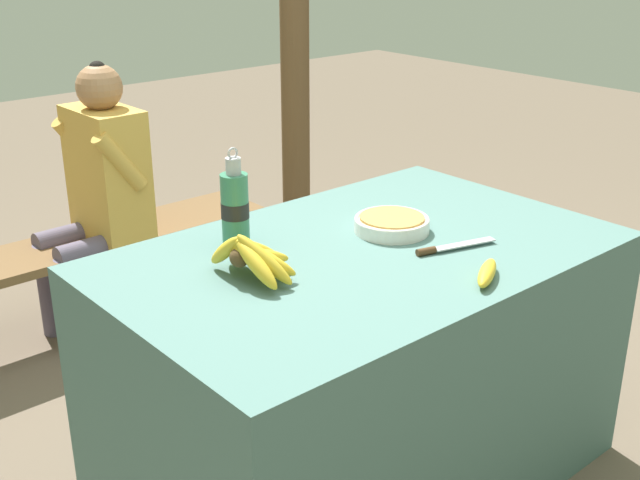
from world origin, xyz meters
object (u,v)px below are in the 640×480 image
at_px(banana_bunch_ripe, 251,254).
at_px(loose_banana_front, 487,273).
at_px(water_bottle, 235,207).
at_px(knife, 445,248).
at_px(wooden_bench, 73,257).
at_px(serving_bowl, 392,223).
at_px(seated_vendor, 99,185).

xyz_separation_m(banana_bunch_ripe, loose_banana_front, (0.43, -0.39, -0.04)).
height_order(water_bottle, loose_banana_front, water_bottle).
relative_size(knife, wooden_bench, 0.14).
height_order(serving_bowl, water_bottle, water_bottle).
bearing_deg(seated_vendor, banana_bunch_ripe, 78.74).
bearing_deg(loose_banana_front, seated_vendor, 96.86).
bearing_deg(knife, wooden_bench, 120.26).
bearing_deg(banana_bunch_ripe, water_bottle, 63.96).
bearing_deg(water_bottle, knife, -45.83).
height_order(knife, seated_vendor, seated_vendor).
height_order(serving_bowl, knife, serving_bowl).
distance_m(loose_banana_front, wooden_bench, 1.82).
bearing_deg(water_bottle, banana_bunch_ripe, -116.04).
height_order(loose_banana_front, knife, loose_banana_front).
xyz_separation_m(wooden_bench, seated_vendor, (0.13, -0.03, 0.28)).
bearing_deg(water_bottle, serving_bowl, -28.16).
xyz_separation_m(water_bottle, loose_banana_front, (0.33, -0.60, -0.09)).
bearing_deg(banana_bunch_ripe, seated_vendor, 80.16).
height_order(loose_banana_front, wooden_bench, loose_banana_front).
bearing_deg(banana_bunch_ripe, knife, -22.03).
bearing_deg(loose_banana_front, water_bottle, 119.10).
height_order(banana_bunch_ripe, loose_banana_front, banana_bunch_ripe).
relative_size(banana_bunch_ripe, knife, 1.14).
bearing_deg(seated_vendor, loose_banana_front, 95.44).
bearing_deg(wooden_bench, knife, -75.67).
distance_m(loose_banana_front, knife, 0.20).
height_order(knife, wooden_bench, knife).
bearing_deg(loose_banana_front, wooden_bench, 100.82).
bearing_deg(knife, seated_vendor, 115.97).
distance_m(knife, seated_vendor, 1.55).
bearing_deg(seated_vendor, wooden_bench, -16.00).
distance_m(serving_bowl, knife, 0.20).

